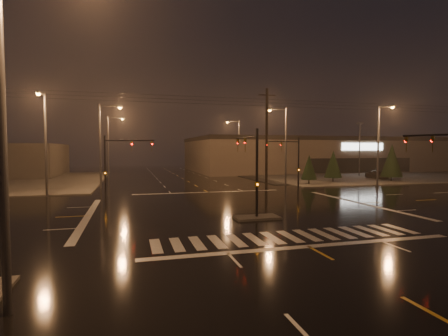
{
  "coord_description": "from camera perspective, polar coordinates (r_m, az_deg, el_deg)",
  "views": [
    {
      "loc": [
        -8.16,
        -25.74,
        4.6
      ],
      "look_at": [
        -0.17,
        3.73,
        3.0
      ],
      "focal_mm": 28.0,
      "sensor_mm": 36.0,
      "label": 1
    }
  ],
  "objects": [
    {
      "name": "utility_pole_1",
      "position": [
        42.93,
        6.98,
        5.02
      ],
      "size": [
        2.2,
        0.32,
        12.0
      ],
      "color": "black",
      "rests_on": "ground"
    },
    {
      "name": "ground",
      "position": [
        27.4,
        2.4,
        -6.67
      ],
      "size": [
        140.0,
        140.0,
        0.0
      ],
      "primitive_type": "plane",
      "color": "black",
      "rests_on": "ground"
    },
    {
      "name": "signal_mast_nw",
      "position": [
        35.91,
        -17.3,
        1.57
      ],
      "size": [
        4.84,
        1.86,
        6.0
      ],
      "color": "black",
      "rests_on": "ground"
    },
    {
      "name": "streetlight_4",
      "position": [
        64.72,
        2.23,
        4.06
      ],
      "size": [
        2.77,
        0.32,
        10.0
      ],
      "color": "#38383A",
      "rests_on": "ground"
    },
    {
      "name": "streetlight_1",
      "position": [
        43.87,
        -19.17,
        4.4
      ],
      "size": [
        2.77,
        0.32,
        10.0
      ],
      "color": "#38383A",
      "rests_on": "ground"
    },
    {
      "name": "retail_building",
      "position": [
        83.72,
        15.88,
        2.37
      ],
      "size": [
        60.2,
        28.3,
        7.2
      ],
      "color": "#6C5A4D",
      "rests_on": "ground"
    },
    {
      "name": "streetlight_5",
      "position": [
        37.77,
        -27.23,
        4.49
      ],
      "size": [
        0.32,
        2.77,
        10.0
      ],
      "color": "#38383A",
      "rests_on": "ground"
    },
    {
      "name": "streetlight_3",
      "position": [
        46.03,
        9.72,
        4.45
      ],
      "size": [
        2.77,
        0.32,
        10.0
      ],
      "color": "#38383A",
      "rests_on": "ground"
    },
    {
      "name": "streetlight_6",
      "position": [
        47.7,
        24.13,
        4.18
      ],
      "size": [
        0.32,
        2.77,
        10.0
      ],
      "color": "#38383A",
      "rests_on": "ground"
    },
    {
      "name": "conifer_0",
      "position": [
        47.2,
        13.72,
        0.14
      ],
      "size": [
        2.07,
        2.07,
        3.94
      ],
      "color": "black",
      "rests_on": "ground"
    },
    {
      "name": "signal_mast_ne",
      "position": [
        40.0,
        11.04,
        1.79
      ],
      "size": [
        4.84,
        1.86,
        6.0
      ],
      "color": "black",
      "rests_on": "ground"
    },
    {
      "name": "crosswalk",
      "position": [
        19.19,
        10.7,
        -10.91
      ],
      "size": [
        15.0,
        2.6,
        0.01
      ],
      "primitive_type": "cube",
      "color": "beige",
      "rests_on": "ground"
    },
    {
      "name": "stop_bar_near",
      "position": [
        17.47,
        13.63,
        -12.34
      ],
      "size": [
        16.0,
        0.5,
        0.01
      ],
      "primitive_type": "cube",
      "color": "beige",
      "rests_on": "ground"
    },
    {
      "name": "conifer_1",
      "position": [
        51.35,
        17.4,
        0.63
      ],
      "size": [
        2.43,
        2.43,
        4.5
      ],
      "color": "black",
      "rests_on": "ground"
    },
    {
      "name": "streetlight_2",
      "position": [
        59.83,
        -18.11,
        4.0
      ],
      "size": [
        2.77,
        0.32,
        10.0
      ],
      "color": "#38383A",
      "rests_on": "ground"
    },
    {
      "name": "car_parked",
      "position": [
        59.64,
        23.63,
        -1.0
      ],
      "size": [
        1.79,
        4.16,
        1.4
      ],
      "primitive_type": "imported",
      "rotation": [
        0.0,
        0.0,
        -0.03
      ],
      "color": "black",
      "rests_on": "ground"
    },
    {
      "name": "parking_lot",
      "position": [
        69.08,
        23.55,
        -1.04
      ],
      "size": [
        50.0,
        24.0,
        0.08
      ],
      "primitive_type": "cube",
      "color": "black",
      "rests_on": "ground"
    },
    {
      "name": "signal_mast_median",
      "position": [
        24.11,
        4.63,
        0.97
      ],
      "size": [
        0.25,
        4.59,
        6.0
      ],
      "color": "black",
      "rests_on": "ground"
    },
    {
      "name": "streetlight_0",
      "position": [
        11.23,
        -31.08,
        8.72
      ],
      "size": [
        2.77,
        0.32,
        10.0
      ],
      "color": "#38383A",
      "rests_on": "ground"
    },
    {
      "name": "median_island",
      "position": [
        23.66,
        5.36,
        -8.04
      ],
      "size": [
        3.0,
        1.6,
        0.15
      ],
      "primitive_type": "cube",
      "color": "#403E39",
      "rests_on": "ground"
    },
    {
      "name": "stop_bar_far",
      "position": [
        37.92,
        -2.63,
        -3.96
      ],
      "size": [
        16.0,
        0.5,
        0.01
      ],
      "primitive_type": "cube",
      "color": "beige",
      "rests_on": "ground"
    },
    {
      "name": "conifer_2",
      "position": [
        55.84,
        25.71,
        1.12
      ],
      "size": [
        3.02,
        3.02,
        5.42
      ],
      "color": "black",
      "rests_on": "ground"
    },
    {
      "name": "sidewalk_ne",
      "position": [
        67.71,
        19.18,
        -1.01
      ],
      "size": [
        36.0,
        36.0,
        0.12
      ],
      "primitive_type": "cube",
      "color": "#403E39",
      "rests_on": "ground"
    }
  ]
}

